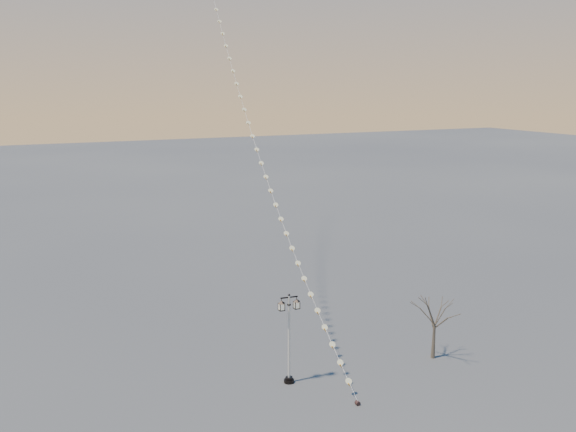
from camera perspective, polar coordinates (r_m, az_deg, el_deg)
ground at (r=32.18m, az=2.04°, el=-16.51°), size 300.00×300.00×0.00m
street_lamp at (r=32.35m, az=0.10°, el=-10.97°), size 1.25×0.55×4.93m
bare_tree at (r=36.13m, az=13.57°, el=-8.92°), size 2.30×2.30×3.82m
kite_train at (r=46.48m, az=-4.16°, el=14.08°), size 4.32×40.60×34.21m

